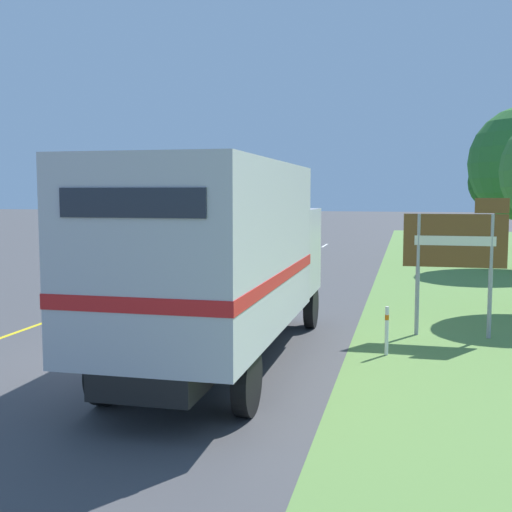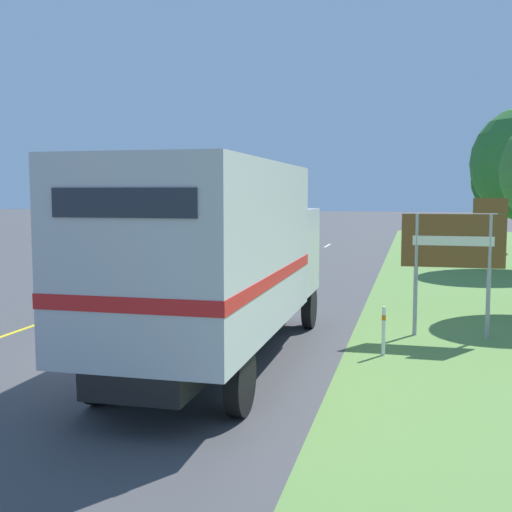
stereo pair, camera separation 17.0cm
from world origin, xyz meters
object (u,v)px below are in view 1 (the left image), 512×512
Objects in this scene: horse_trailer_truck at (221,255)px; lead_car_white at (247,243)px; highway_sign at (457,246)px; roadside_tree_far at (499,182)px; delineator_post at (387,329)px.

lead_car_white is (-3.52, 15.86, -1.02)m from horse_trailer_truck.
lead_car_white is at bearing 122.12° from highway_sign.
roadside_tree_far is (7.99, 26.28, 1.70)m from horse_trailer_truck.
highway_sign is at bearing -57.88° from lead_car_white.
horse_trailer_truck is at bearing -140.86° from highway_sign.
highway_sign is at bearing 39.14° from horse_trailer_truck.
roadside_tree_far reaches higher than horse_trailer_truck.
horse_trailer_truck reaches higher than delineator_post.
highway_sign is at bearing 55.00° from delineator_post.
horse_trailer_truck is 1.98× the size of lead_car_white.
lead_car_white is at bearing 113.98° from delineator_post.
horse_trailer_truck is 16.28m from lead_car_white.
roadside_tree_far reaches higher than delineator_post.
highway_sign is (4.26, 3.47, -0.03)m from horse_trailer_truck.
lead_car_white is at bearing 102.52° from horse_trailer_truck.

